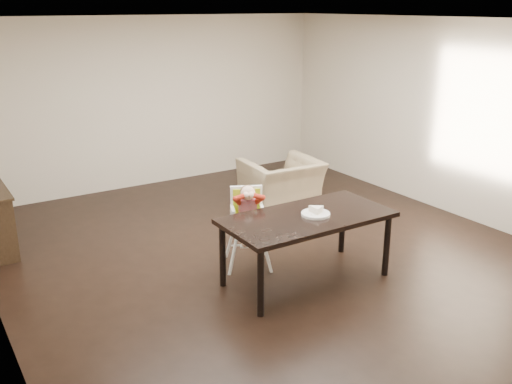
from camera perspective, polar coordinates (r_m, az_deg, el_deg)
ground at (r=6.85m, az=1.69°, el=-6.39°), size 7.00×7.00×0.00m
room_walls at (r=6.31m, az=1.85°, el=9.12°), size 6.02×7.02×2.71m
dining_table at (r=6.04m, az=5.13°, el=-3.05°), size 1.80×0.90×0.75m
high_chair at (r=6.39m, az=-0.85°, el=-1.69°), size 0.53×0.53×0.96m
plate at (r=6.02m, az=6.02°, el=-2.03°), size 0.32×0.32×0.09m
armchair at (r=8.41m, az=2.55°, el=1.69°), size 1.09×0.75×0.92m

